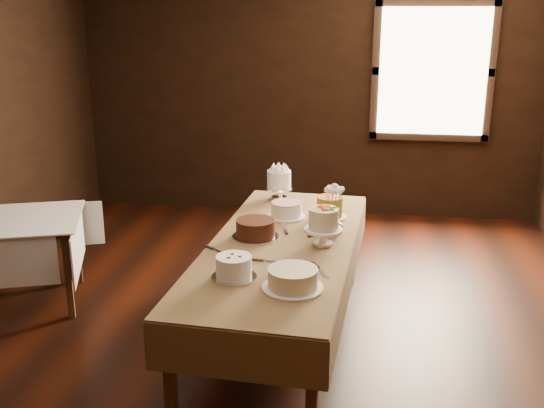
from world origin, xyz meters
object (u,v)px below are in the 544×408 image
Objects in this scene: cake_meringue at (279,185)px; flower_vase at (333,224)px; cake_server_e at (222,253)px; cake_caramel at (330,208)px; cake_server_d at (329,233)px; cake_lattice at (286,211)px; cake_chocolate at (255,229)px; cake_cream at (293,279)px; cake_swirl at (234,268)px; side_table at (25,228)px; cake_server_a at (276,262)px; cake_flowers at (323,228)px; cake_server_c at (284,226)px; display_table at (281,251)px; cake_server_b at (323,273)px.

cake_meringue is 0.92m from flower_vase.
cake_meringue is at bearing 116.80° from cake_server_e.
cake_server_d is (0.02, -0.36, -0.07)m from cake_caramel.
cake_lattice is 1.00× the size of cake_chocolate.
cake_cream is 1.54× the size of cake_server_d.
cake_swirl is at bearing -112.26° from cake_caramel.
cake_server_e is (1.68, -0.59, 0.13)m from side_table.
cake_meringue reaches higher than cake_server_e.
cake_meringue is 0.93m from cake_chocolate.
cake_cream reaches higher than cake_server_a.
cake_flowers is 0.24m from cake_server_d.
side_table is at bearing -174.28° from cake_caramel.
cake_chocolate reaches higher than cake_server_a.
cake_caramel is (2.32, 0.23, 0.20)m from side_table.
cake_server_a is at bearing -83.24° from cake_meringue.
cake_server_c is (-0.18, 1.03, -0.05)m from cake_cream.
cake_server_a is 0.64m from cake_server_d.
cake_swirl is at bearing 154.52° from cake_server_c.
cake_server_e is at bearing 134.81° from cake_server_c.
cake_chocolate reaches higher than side_table.
cake_flowers is at bearing -8.38° from side_table.
cake_cream is 0.69m from cake_server_e.
cake_meringue is 1.36m from cake_server_a.
cake_server_c is (0.01, -0.22, -0.05)m from cake_lattice.
display_table is 6.70× the size of cake_cream.
cake_server_e reaches higher than side_table.
flower_vase is at bearing -40.71° from cake_lattice.
cake_server_e is (-0.64, -0.82, -0.07)m from cake_caramel.
cake_lattice reaches higher than cake_server_b.
cake_caramel is 1.05m from cake_server_b.
cake_server_a is at bearing 168.08° from cake_server_c.
cake_server_a is 0.67m from cake_server_c.
cake_server_d is (0.34, -0.32, -0.05)m from cake_lattice.
cake_swirl is at bearing -127.77° from cake_flowers.
cake_caramel is 0.58m from cake_flowers.
cake_swirl is 0.97m from cake_server_d.
cake_caramel is at bearing 78.01° from cake_server_a.
cake_flowers reaches higher than display_table.
cake_swirl is 0.35m from cake_server_a.
cake_caramel is 1.04m from cake_server_e.
cake_meringue is 0.85× the size of cake_chocolate.
cake_cream is 1.54× the size of cake_server_b.
cake_server_d is 1.00× the size of cake_server_e.
cake_server_c and cake_server_d have the same top height.
cake_chocolate reaches higher than cake_server_b.
cake_server_b is at bearing -55.77° from display_table.
cake_lattice reaches higher than cake_server_a.
cake_flowers is 1.09× the size of cake_server_e.
cake_lattice is 1.34× the size of cake_server_c.
flower_vase is (2.37, -0.12, 0.19)m from side_table.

